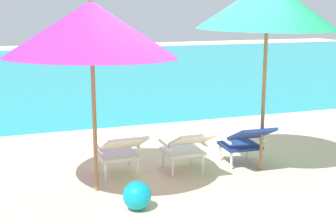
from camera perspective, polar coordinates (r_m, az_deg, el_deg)
ground_plane at (r=10.21m, az=-6.17°, el=-0.28°), size 40.00×40.00×0.00m
ocean_band at (r=17.91m, az=-11.99°, el=5.05°), size 40.00×18.00×0.01m
lounge_chair_left at (r=6.31m, az=-5.72°, el=-4.56°), size 0.56×0.88×0.68m
lounge_chair_center at (r=6.45m, az=2.34°, el=-4.12°), size 0.55×0.88×0.68m
lounge_chair_right at (r=6.80m, az=9.31°, el=-3.40°), size 0.57×0.90×0.68m
beach_umbrella_left at (r=5.65m, az=-9.24°, el=9.83°), size 2.92×2.92×2.36m
beach_umbrella_right at (r=6.49m, az=11.93°, el=12.53°), size 2.67×2.67×2.61m
beach_ball at (r=5.44m, az=-3.75°, el=-10.03°), size 0.33×0.33×0.33m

